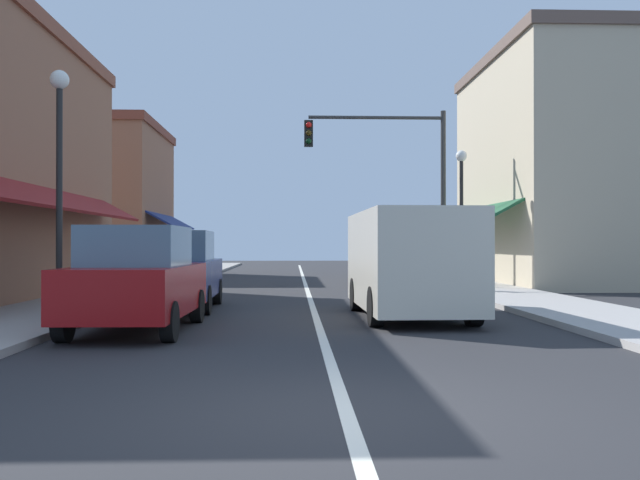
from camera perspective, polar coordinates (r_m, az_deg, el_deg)
name	(u,v)px	position (r m, az deg, el deg)	size (l,w,h in m)	color
ground_plane	(306,288)	(24.23, -1.09, -3.83)	(80.00, 80.00, 0.00)	#28282B
sidewalk_left	(143,286)	(24.74, -13.97, -3.61)	(2.60, 56.00, 0.12)	gray
sidewalk_right	(467,285)	(24.94, 11.67, -3.58)	(2.60, 56.00, 0.12)	#A39E99
lane_center_stripe	(306,288)	(24.23, -1.09, -3.82)	(0.14, 52.00, 0.01)	silver
storefront_right_block	(548,169)	(27.99, 17.74, 5.41)	(5.79, 10.20, 8.54)	#BCAD8E
storefront_far_left	(100,200)	(35.44, -17.16, 3.06)	(6.93, 8.20, 7.12)	#8E5B42
parked_car_nearest_left	(137,279)	(12.37, -14.39, -3.08)	(1.84, 4.13, 1.77)	maroon
parked_car_second_left	(176,271)	(16.38, -11.41, -2.41)	(1.84, 4.13, 1.77)	navy
van_in_lane	(409,260)	(14.41, 7.10, -1.63)	(2.08, 5.22, 2.12)	beige
traffic_signal_mast_arm	(397,167)	(25.06, 6.19, 5.82)	(4.96, 0.50, 6.14)	#333333
street_lamp_left_near	(59,152)	(14.52, -20.12, 6.62)	(0.36, 0.36, 4.79)	black
street_lamp_right_mid	(461,195)	(23.45, 11.24, 3.55)	(0.36, 0.36, 4.50)	black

